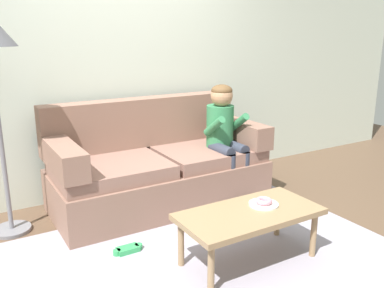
{
  "coord_description": "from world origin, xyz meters",
  "views": [
    {
      "loc": [
        -1.44,
        -2.45,
        1.57
      ],
      "look_at": [
        0.29,
        0.45,
        0.65
      ],
      "focal_mm": 38.46,
      "sensor_mm": 36.0,
      "label": 1
    }
  ],
  "objects_px": {
    "donut": "(264,201)",
    "toy_controller": "(128,250)",
    "coffee_table": "(250,217)",
    "couch": "(157,168)",
    "person_child": "(225,131)"
  },
  "relations": [
    {
      "from": "person_child",
      "to": "donut",
      "type": "bearing_deg",
      "value": -110.36
    },
    {
      "from": "couch",
      "to": "donut",
      "type": "distance_m",
      "value": 1.27
    },
    {
      "from": "couch",
      "to": "toy_controller",
      "type": "xyz_separation_m",
      "value": [
        -0.61,
        -0.74,
        -0.32
      ]
    },
    {
      "from": "donut",
      "to": "toy_controller",
      "type": "relative_size",
      "value": 0.53
    },
    {
      "from": "donut",
      "to": "person_child",
      "type": "bearing_deg",
      "value": 69.64
    },
    {
      "from": "donut",
      "to": "couch",
      "type": "bearing_deg",
      "value": 100.27
    },
    {
      "from": "coffee_table",
      "to": "toy_controller",
      "type": "xyz_separation_m",
      "value": [
        -0.69,
        0.54,
        -0.32
      ]
    },
    {
      "from": "donut",
      "to": "toy_controller",
      "type": "distance_m",
      "value": 1.05
    },
    {
      "from": "donut",
      "to": "toy_controller",
      "type": "xyz_separation_m",
      "value": [
        -0.83,
        0.51,
        -0.39
      ]
    },
    {
      "from": "person_child",
      "to": "toy_controller",
      "type": "distance_m",
      "value": 1.48
    },
    {
      "from": "coffee_table",
      "to": "toy_controller",
      "type": "bearing_deg",
      "value": 141.79
    },
    {
      "from": "coffee_table",
      "to": "donut",
      "type": "xyz_separation_m",
      "value": [
        0.15,
        0.03,
        0.08
      ]
    },
    {
      "from": "couch",
      "to": "donut",
      "type": "bearing_deg",
      "value": -79.73
    },
    {
      "from": "donut",
      "to": "toy_controller",
      "type": "bearing_deg",
      "value": 148.64
    },
    {
      "from": "couch",
      "to": "coffee_table",
      "type": "xyz_separation_m",
      "value": [
        0.08,
        -1.28,
        -0.0
      ]
    }
  ]
}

